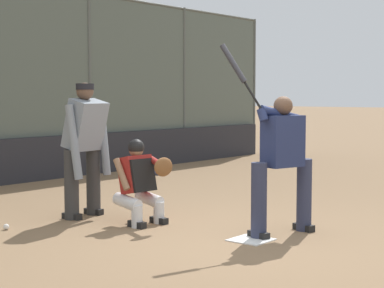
% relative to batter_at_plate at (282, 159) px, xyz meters
% --- Properties ---
extents(ground_plane, '(160.00, 160.00, 0.00)m').
position_rel_batter_at_plate_xyz_m(ground_plane, '(0.49, -0.10, -0.90)').
color(ground_plane, '#846647').
extents(home_plate_marker, '(0.43, 0.43, 0.01)m').
position_rel_batter_at_plate_xyz_m(home_plate_marker, '(0.49, -0.10, -0.89)').
color(home_plate_marker, white).
rests_on(home_plate_marker, ground_plane).
extents(batter_at_plate, '(0.92, 0.86, 2.26)m').
position_rel_batter_at_plate_xyz_m(batter_at_plate, '(0.00, 0.00, 0.00)').
color(batter_at_plate, '#2D334C').
rests_on(batter_at_plate, ground_plane).
extents(catcher_behind_plate, '(0.58, 0.70, 1.10)m').
position_rel_batter_at_plate_xyz_m(catcher_behind_plate, '(0.61, -1.73, -0.33)').
color(catcher_behind_plate, silver).
rests_on(catcher_behind_plate, ground_plane).
extents(umpire_home, '(0.74, 0.49, 1.83)m').
position_rel_batter_at_plate_xyz_m(umpire_home, '(0.75, -2.64, 0.09)').
color(umpire_home, '#333333').
rests_on(umpire_home, ground_plane).
extents(spare_bat_near_backstop, '(0.42, 0.84, 0.07)m').
position_rel_batter_at_plate_xyz_m(spare_bat_near_backstop, '(-3.37, -5.25, -0.87)').
color(spare_bat_near_backstop, black).
rests_on(spare_bat_near_backstop, ground_plane).
extents(baseball_loose, '(0.07, 0.07, 0.07)m').
position_rel_batter_at_plate_xyz_m(baseball_loose, '(1.94, -2.75, -0.86)').
color(baseball_loose, white).
rests_on(baseball_loose, ground_plane).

